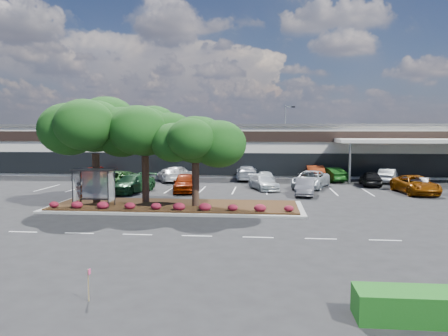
# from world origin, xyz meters

# --- Properties ---
(ground) EXTENTS (160.00, 160.00, 0.00)m
(ground) POSITION_xyz_m (0.00, 0.00, 0.00)
(ground) COLOR black
(ground) RESTS_ON ground
(retail_store) EXTENTS (80.40, 25.20, 6.25)m
(retail_store) POSITION_xyz_m (0.06, 33.91, 3.15)
(retail_store) COLOR silver
(retail_store) RESTS_ON ground
(landscape_island) EXTENTS (18.00, 6.00, 0.26)m
(landscape_island) POSITION_xyz_m (-2.00, 4.00, 0.12)
(landscape_island) COLOR gray
(landscape_island) RESTS_ON ground
(lane_markings) EXTENTS (33.12, 20.06, 0.01)m
(lane_markings) POSITION_xyz_m (-0.14, 10.42, 0.01)
(lane_markings) COLOR silver
(lane_markings) RESTS_ON ground
(shrub_row) EXTENTS (17.00, 0.80, 0.50)m
(shrub_row) POSITION_xyz_m (-2.00, 1.90, 0.51)
(shrub_row) COLOR maroon
(shrub_row) RESTS_ON landscape_island
(bus_shelter) EXTENTS (2.75, 1.55, 2.59)m
(bus_shelter) POSITION_xyz_m (-7.50, 2.95, 2.31)
(bus_shelter) COLOR black
(bus_shelter) RESTS_ON landscape_island
(island_tree_west) EXTENTS (7.20, 7.20, 7.89)m
(island_tree_west) POSITION_xyz_m (-8.00, 4.50, 4.21)
(island_tree_west) COLOR black
(island_tree_west) RESTS_ON landscape_island
(island_tree_mid) EXTENTS (6.60, 6.60, 7.32)m
(island_tree_mid) POSITION_xyz_m (-4.50, 5.20, 3.92)
(island_tree_mid) COLOR black
(island_tree_mid) RESTS_ON landscape_island
(island_tree_east) EXTENTS (5.80, 5.80, 6.50)m
(island_tree_east) POSITION_xyz_m (-0.50, 3.70, 3.51)
(island_tree_east) COLOR black
(island_tree_east) RESTS_ON landscape_island
(conifer_north_west) EXTENTS (4.40, 4.40, 10.00)m
(conifer_north_west) POSITION_xyz_m (-30.00, 46.00, 5.00)
(conifer_north_west) COLOR black
(conifer_north_west) RESTS_ON ground
(person_waiting) EXTENTS (0.60, 0.40, 1.64)m
(person_waiting) POSITION_xyz_m (-8.91, 3.47, 1.08)
(person_waiting) COLOR #594C47
(person_waiting) RESTS_ON landscape_island
(light_pole) EXTENTS (1.39, 0.84, 8.58)m
(light_pole) POSITION_xyz_m (6.85, 28.04, 3.77)
(light_pole) COLOR gray
(light_pole) RESTS_ON ground
(survey_stake) EXTENTS (0.07, 0.14, 1.08)m
(survey_stake) POSITION_xyz_m (-1.31, -13.00, 0.69)
(survey_stake) COLOR #9F8653
(survey_stake) RESTS_ON ground
(car_0) EXTENTS (2.04, 4.66, 1.56)m
(car_0) POSITION_xyz_m (-11.57, 14.06, 0.78)
(car_0) COLOR #702504
(car_0) RESTS_ON ground
(car_1) EXTENTS (4.42, 6.55, 1.67)m
(car_1) POSITION_xyz_m (-9.66, 13.17, 0.83)
(car_1) COLOR #1F4F1A
(car_1) RESTS_ON ground
(car_2) EXTENTS (3.72, 5.87, 1.58)m
(car_2) POSITION_xyz_m (-7.45, 11.32, 0.79)
(car_2) COLOR #1A4723
(car_2) RESTS_ON ground
(car_3) EXTENTS (2.68, 5.17, 1.68)m
(car_3) POSITION_xyz_m (-2.82, 11.97, 0.84)
(car_3) COLOR maroon
(car_3) RESTS_ON ground
(car_4) EXTENTS (3.36, 4.94, 1.33)m
(car_4) POSITION_xyz_m (4.19, 14.25, 0.66)
(car_4) COLOR silver
(car_4) RESTS_ON ground
(car_5) EXTENTS (2.06, 4.50, 1.43)m
(car_5) POSITION_xyz_m (7.73, 11.04, 0.71)
(car_5) COLOR slate
(car_5) RESTS_ON ground
(car_6) EXTENTS (4.50, 6.43, 1.63)m
(car_6) POSITION_xyz_m (8.69, 15.93, 0.82)
(car_6) COLOR #ABB2B7
(car_6) RESTS_ON ground
(car_7) EXTENTS (3.19, 5.92, 1.58)m
(car_7) POSITION_xyz_m (17.39, 12.85, 0.79)
(car_7) COLOR #783804
(car_7) RESTS_ON ground
(car_8) EXTENTS (2.79, 4.25, 1.32)m
(car_8) POSITION_xyz_m (17.92, 13.44, 0.66)
(car_8) COLOR white
(car_8) RESTS_ON ground
(car_9) EXTENTS (2.33, 4.80, 1.58)m
(car_9) POSITION_xyz_m (-14.55, 21.08, 0.79)
(car_9) COLOR maroon
(car_9) RESTS_ON ground
(car_10) EXTENTS (3.84, 5.26, 1.41)m
(car_10) POSITION_xyz_m (-6.06, 19.72, 0.71)
(car_10) COLOR silver
(car_10) RESTS_ON ground
(car_11) EXTENTS (3.00, 5.27, 1.69)m
(car_11) POSITION_xyz_m (-5.20, 20.55, 0.85)
(car_11) COLOR silver
(car_11) RESTS_ON ground
(car_12) EXTENTS (2.50, 5.61, 1.60)m
(car_12) POSITION_xyz_m (2.29, 21.80, 0.80)
(car_12) COLOR silver
(car_12) RESTS_ON ground
(car_13) EXTENTS (2.39, 4.33, 1.40)m
(car_13) POSITION_xyz_m (4.27, 18.75, 0.70)
(car_13) COLOR #A6AEB2
(car_13) RESTS_ON ground
(car_14) EXTENTS (1.82, 5.20, 1.71)m
(car_14) POSITION_xyz_m (9.69, 21.95, 0.86)
(car_14) COLOR maroon
(car_14) RESTS_ON ground
(car_15) EXTENTS (3.37, 4.96, 1.55)m
(car_15) POSITION_xyz_m (11.25, 21.52, 0.77)
(car_15) COLOR #144713
(car_15) RESTS_ON ground
(car_16) EXTENTS (1.98, 4.43, 1.48)m
(car_16) POSITION_xyz_m (14.78, 17.96, 0.74)
(car_16) COLOR black
(car_16) RESTS_ON ground
(car_17) EXTENTS (3.14, 4.75, 1.48)m
(car_17) POSITION_xyz_m (17.22, 20.92, 0.74)
(car_17) COLOR #9FA3A9
(car_17) RESTS_ON ground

